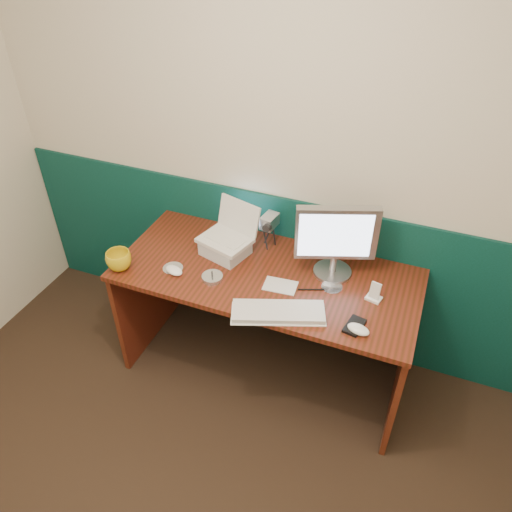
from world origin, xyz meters
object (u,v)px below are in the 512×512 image
at_px(monitor, 336,241).
at_px(mug, 119,260).
at_px(keyboard, 278,313).
at_px(laptop, 224,225).
at_px(desk, 266,323).
at_px(camcorder, 269,230).

distance_m(monitor, mug, 1.14).
relative_size(monitor, mug, 3.08).
height_order(keyboard, mug, mug).
distance_m(laptop, keyboard, 0.58).
height_order(desk, keyboard, keyboard).
bearing_deg(mug, keyboard, -1.35).
relative_size(monitor, camcorder, 1.93).
xyz_separation_m(keyboard, mug, (-0.90, 0.02, 0.04)).
distance_m(desk, camcorder, 0.54).
relative_size(monitor, keyboard, 0.93).
xyz_separation_m(monitor, keyboard, (-0.16, -0.40, -0.19)).
bearing_deg(desk, camcorder, 107.16).
height_order(laptop, mug, laptop).
xyz_separation_m(laptop, mug, (-0.47, -0.32, -0.14)).
xyz_separation_m(monitor, camcorder, (-0.39, 0.10, -0.10)).
relative_size(desk, laptop, 6.04).
relative_size(laptop, mug, 1.99).
distance_m(keyboard, camcorder, 0.56).
relative_size(keyboard, mug, 3.30).
xyz_separation_m(desk, camcorder, (-0.07, 0.23, 0.48)).
distance_m(desk, laptop, 0.63).
xyz_separation_m(monitor, mug, (-1.06, -0.38, -0.15)).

